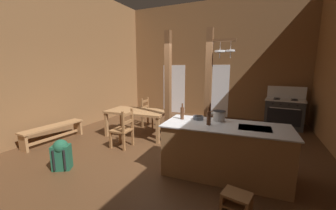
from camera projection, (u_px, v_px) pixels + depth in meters
ground_plane at (166, 155)px, 4.66m from camera, size 7.70×9.14×0.10m
wall_back at (211, 60)px, 8.05m from camera, size 7.70×0.14×4.46m
wall_left at (52, 57)px, 5.69m from camera, size 0.14×9.14×4.46m
glazed_door_back_left at (174, 89)px, 8.83m from camera, size 1.00×0.01×2.05m
glazed_panel_back_right at (218, 91)px, 8.06m from camera, size 0.84×0.01×2.05m
kitchen_island at (224, 150)px, 3.64m from camera, size 2.21×1.07×0.93m
stove_range at (284, 113)px, 6.61m from camera, size 1.22×0.92×1.32m
support_post_with_pot_rack at (210, 86)px, 4.72m from camera, size 0.65×0.24×2.81m
support_post_center at (168, 89)px, 5.10m from camera, size 0.14×0.14×2.81m
step_stool at (236, 202)px, 2.67m from camera, size 0.41×0.35×0.30m
dining_table at (137, 113)px, 5.76m from camera, size 1.76×1.02×0.74m
ladderback_chair_near_window at (123, 129)px, 4.92m from camera, size 0.45×0.45×0.95m
ladderback_chair_by_post at (149, 113)px, 6.74m from camera, size 0.45×0.45×0.95m
bench_along_left_wall at (53, 130)px, 5.31m from camera, size 0.47×1.61×0.44m
backpack at (61, 154)px, 3.86m from camera, size 0.39×0.38×0.60m
stockpot_on_counter at (219, 116)px, 3.84m from camera, size 0.31×0.23×0.19m
mixing_bowl_on_counter at (198, 118)px, 3.94m from camera, size 0.20×0.20×0.07m
bottle_tall_on_counter at (209, 118)px, 3.56m from camera, size 0.08×0.08×0.32m
bottle_short_on_counter at (182, 113)px, 3.95m from camera, size 0.07×0.07×0.31m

